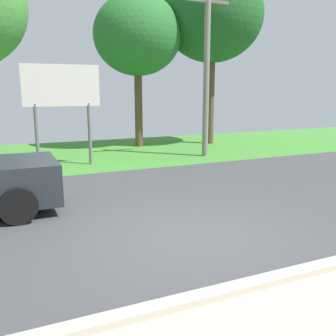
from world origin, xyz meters
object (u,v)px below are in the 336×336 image
object	(u,v)px
tree_left_far	(137,36)
tree_right_far	(212,16)
utility_pole	(207,69)
roadside_billboard	(62,93)

from	to	relation	value
tree_left_far	tree_right_far	size ratio (longest dim) A/B	0.83
utility_pole	roadside_billboard	xyz separation A→B (m)	(-5.55, 0.19, -0.89)
tree_right_far	roadside_billboard	bearing A→B (deg)	-158.92
roadside_billboard	tree_right_far	size ratio (longest dim) A/B	0.42
roadside_billboard	tree_right_far	world-z (taller)	tree_right_far
utility_pole	tree_right_far	size ratio (longest dim) A/B	0.79
utility_pole	tree_right_far	world-z (taller)	tree_right_far
tree_left_far	tree_right_far	bearing A→B (deg)	-8.06
tree_right_far	tree_left_far	bearing A→B (deg)	171.94
roadside_billboard	tree_right_far	distance (m)	8.88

